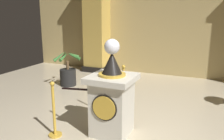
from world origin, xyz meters
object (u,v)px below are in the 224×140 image
Objects in this scene: stanchion_near at (123,95)px; stanchion_far at (54,117)px; pedestal_clock at (112,98)px; potted_palm_left at (68,74)px.

stanchion_near is 1.68m from stanchion_far.
pedestal_clock is 1.62× the size of stanchion_near.
stanchion_near is at bearing -27.45° from potted_palm_left.
stanchion_far is at bearing -115.41° from stanchion_near.
potted_palm_left is at bearing 152.55° from stanchion_near.
pedestal_clock is 1.08m from stanchion_near.
stanchion_near is 0.97× the size of potted_palm_left.
pedestal_clock is at bearing -80.22° from stanchion_near.
potted_palm_left reaches higher than stanchion_far.
pedestal_clock is at bearing -42.16° from potted_palm_left.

